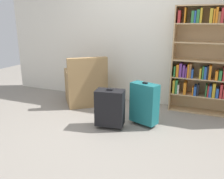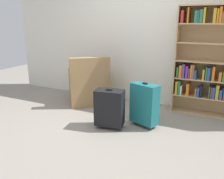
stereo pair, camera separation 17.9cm
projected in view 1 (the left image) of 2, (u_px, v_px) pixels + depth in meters
name	position (u px, v px, depth m)	size (l,w,h in m)	color
ground_plane	(106.00, 137.00, 3.19)	(10.18, 10.18, 0.00)	gray
back_wall	(142.00, 33.00, 4.29)	(5.82, 0.10, 2.60)	silver
bookshelf	(210.00, 61.00, 3.80)	(1.19, 0.28, 1.74)	tan
armchair	(86.00, 87.00, 4.43)	(0.98, 0.98, 0.90)	#9E7A4C
mug	(109.00, 106.00, 4.18)	(0.12, 0.08, 0.10)	#1E7F4C
suitcase_black	(110.00, 108.00, 3.39)	(0.43, 0.30, 0.59)	black
suitcase_teal	(144.00, 103.00, 3.46)	(0.45, 0.32, 0.66)	#19666B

